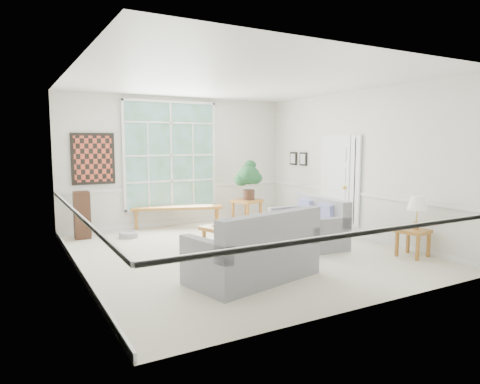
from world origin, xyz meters
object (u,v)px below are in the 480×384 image
at_px(loveseat_front, 253,244).
at_px(loveseat_right, 307,221).
at_px(end_table, 247,211).
at_px(coffee_table, 234,236).
at_px(side_table, 413,243).

bearing_deg(loveseat_front, loveseat_right, 20.62).
xyz_separation_m(loveseat_right, end_table, (0.04, 2.35, -0.15)).
bearing_deg(coffee_table, loveseat_right, -33.23).
xyz_separation_m(loveseat_front, coffee_table, (0.63, 1.73, -0.28)).
height_order(loveseat_front, end_table, loveseat_front).
distance_m(loveseat_front, end_table, 4.21).
relative_size(loveseat_right, end_table, 2.81).
xyz_separation_m(loveseat_right, coffee_table, (-1.37, 0.41, -0.23)).
height_order(coffee_table, end_table, end_table).
height_order(end_table, side_table, end_table).
relative_size(coffee_table, end_table, 2.02).
height_order(coffee_table, side_table, side_table).
bearing_deg(end_table, loveseat_front, -118.98).
distance_m(coffee_table, side_table, 3.13).
bearing_deg(coffee_table, end_table, 37.55).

